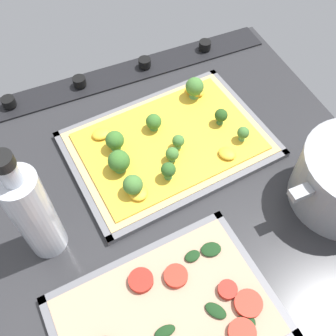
{
  "coord_description": "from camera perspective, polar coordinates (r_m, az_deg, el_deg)",
  "views": [
    {
      "loc": [
        15.56,
        32.63,
        60.61
      ],
      "look_at": [
        -0.13,
        -3.13,
        4.12
      ],
      "focal_mm": 41.97,
      "sensor_mm": 36.0,
      "label": 1
    }
  ],
  "objects": [
    {
      "name": "stove_control_panel",
      "position": [
        0.9,
        -7.96,
        13.15
      ],
      "size": [
        72.76,
        7.0,
        2.6
      ],
      "color": "black",
      "rests_on": "ground_plane"
    },
    {
      "name": "baking_tray_front",
      "position": [
        0.76,
        0.17,
        3.27
      ],
      "size": [
        40.07,
        29.97,
        1.3
      ],
      "color": "slate",
      "rests_on": "ground_plane"
    },
    {
      "name": "broccoli_pizza",
      "position": [
        0.75,
        -0.22,
        3.79
      ],
      "size": [
        37.45,
        27.36,
        6.03
      ],
      "color": "tan",
      "rests_on": "baking_tray_front"
    },
    {
      "name": "veggie_pizza_back",
      "position": [
        0.61,
        0.38,
        -20.89
      ],
      "size": [
        30.98,
        22.11,
        1.9
      ],
      "color": "tan",
      "rests_on": "baking_tray_back"
    },
    {
      "name": "ground_plane",
      "position": [
        0.72,
        0.91,
        -4.47
      ],
      "size": [
        75.79,
        73.39,
        3.0
      ],
      "primitive_type": "cube",
      "color": "#28282B"
    },
    {
      "name": "oil_bottle",
      "position": [
        0.6,
        -18.93,
        -6.59
      ],
      "size": [
        5.97,
        5.97,
        23.75
      ],
      "color": "#B7BCC6",
      "rests_on": "ground_plane"
    },
    {
      "name": "baking_tray_back",
      "position": [
        0.62,
        -0.22,
        -20.96
      ],
      "size": [
        33.54,
        24.67,
        1.3
      ],
      "color": "slate",
      "rests_on": "ground_plane"
    }
  ]
}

